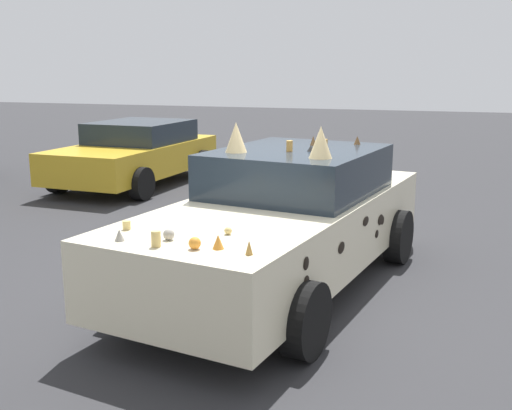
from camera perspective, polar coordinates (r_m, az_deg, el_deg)
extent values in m
plane|color=#2D2D30|center=(6.86, 2.39, -7.54)|extent=(60.00, 60.00, 0.00)
cube|color=beige|center=(6.67, 2.44, -2.38)|extent=(4.89, 2.45, 0.72)
cube|color=#1E2833|center=(6.89, 3.87, 3.19)|extent=(2.17, 1.89, 0.48)
cylinder|color=black|center=(5.16, 4.59, -10.57)|extent=(0.69, 0.32, 0.66)
cylinder|color=black|center=(6.04, -11.41, -7.29)|extent=(0.69, 0.32, 0.66)
cylinder|color=black|center=(7.78, 13.04, -2.87)|extent=(0.69, 0.32, 0.66)
cylinder|color=black|center=(8.39, 1.11, -1.42)|extent=(0.69, 0.32, 0.66)
ellipsoid|color=black|center=(7.70, -1.22, -1.10)|extent=(0.16, 0.04, 0.11)
ellipsoid|color=black|center=(6.99, 11.48, -1.35)|extent=(0.19, 0.05, 0.12)
ellipsoid|color=black|center=(6.91, 11.14, -2.65)|extent=(0.11, 0.04, 0.09)
ellipsoid|color=black|center=(6.55, -7.13, -3.38)|extent=(0.16, 0.04, 0.08)
ellipsoid|color=black|center=(6.43, -7.90, -4.00)|extent=(0.11, 0.04, 0.14)
ellipsoid|color=black|center=(5.10, 4.70, -7.08)|extent=(0.11, 0.04, 0.10)
ellipsoid|color=black|center=(4.96, 3.77, -8.90)|extent=(0.15, 0.04, 0.09)
ellipsoid|color=black|center=(5.04, 4.68, -5.42)|extent=(0.11, 0.04, 0.11)
ellipsoid|color=black|center=(7.07, 11.65, -1.40)|extent=(0.11, 0.04, 0.10)
ellipsoid|color=black|center=(8.30, 1.06, -0.47)|extent=(0.18, 0.05, 0.11)
ellipsoid|color=black|center=(5.81, 7.93, -3.94)|extent=(0.17, 0.05, 0.11)
ellipsoid|color=black|center=(6.46, 10.15, -1.49)|extent=(0.18, 0.05, 0.10)
sphere|color=tan|center=(5.14, -2.60, -2.40)|extent=(0.06, 0.06, 0.06)
cone|color=gray|center=(5.07, -12.55, -2.74)|extent=(0.11, 0.11, 0.10)
cylinder|color=tan|center=(5.41, -11.90, -1.84)|extent=(0.10, 0.10, 0.08)
cone|color=#A87A38|center=(4.58, -0.65, -3.96)|extent=(0.07, 0.07, 0.11)
sphere|color=orange|center=(4.75, -5.70, -3.54)|extent=(0.10, 0.10, 0.10)
cone|color=orange|center=(4.74, -3.53, -3.42)|extent=(0.12, 0.12, 0.11)
sphere|color=gray|center=(5.02, -8.09, -2.71)|extent=(0.09, 0.09, 0.09)
cylinder|color=tan|center=(4.85, -9.26, -3.11)|extent=(0.11, 0.11, 0.13)
cone|color=gray|center=(6.92, 5.50, 5.55)|extent=(0.06, 0.06, 0.08)
cone|color=#51381E|center=(7.37, 9.37, 5.95)|extent=(0.09, 0.09, 0.10)
cone|color=black|center=(6.68, 5.09, 5.24)|extent=(0.11, 0.11, 0.06)
cone|color=#51381E|center=(7.19, 5.33, 5.95)|extent=(0.10, 0.10, 0.11)
cylinder|color=#A87A38|center=(6.65, 3.12, 5.48)|extent=(0.08, 0.08, 0.12)
cylinder|color=#A87A38|center=(7.14, 6.43, 5.76)|extent=(0.08, 0.08, 0.08)
cone|color=#51381E|center=(6.64, 3.15, 5.20)|extent=(0.05, 0.05, 0.05)
cone|color=#D8BC7F|center=(6.15, 6.02, 5.81)|extent=(0.23, 0.23, 0.32)
cone|color=#D8BC7F|center=(6.57, -1.86, 6.29)|extent=(0.23, 0.23, 0.32)
cube|color=gold|center=(12.86, -11.21, 4.30)|extent=(4.13, 1.98, 0.60)
cube|color=#1E2833|center=(13.04, -10.63, 6.70)|extent=(1.99, 1.74, 0.42)
cylinder|color=black|center=(11.37, -10.56, 1.95)|extent=(0.62, 0.25, 0.61)
cylinder|color=black|center=(12.43, -17.88, 2.46)|extent=(0.62, 0.25, 0.61)
cylinder|color=black|center=(13.54, -4.98, 3.80)|extent=(0.62, 0.25, 0.61)
cylinder|color=black|center=(14.45, -11.63, 4.14)|extent=(0.62, 0.25, 0.61)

